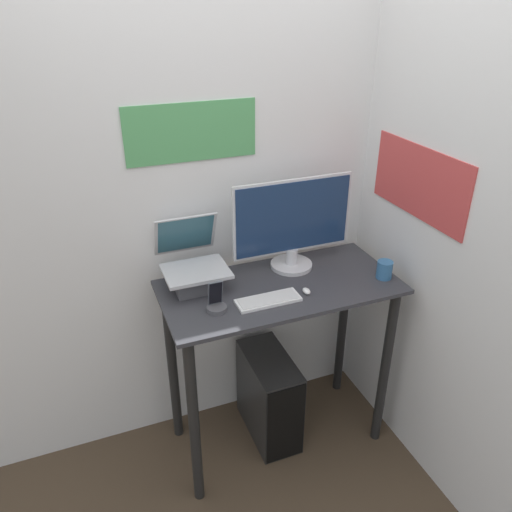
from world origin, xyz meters
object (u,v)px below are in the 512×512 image
object	(u,v)px
monitor	(293,226)
cell_phone	(216,304)
laptop	(194,270)
keyboard	(268,300)
computer_tower	(269,396)
mouse	(306,291)

from	to	relation	value
monitor	cell_phone	xyz separation A→B (m)	(-0.47, -0.24, -0.19)
laptop	keyboard	bearing A→B (deg)	-44.40
laptop	cell_phone	size ratio (longest dim) A/B	2.33
laptop	monitor	xyz separation A→B (m)	(0.50, -0.00, 0.14)
computer_tower	keyboard	bearing A→B (deg)	-116.77
computer_tower	cell_phone	bearing A→B (deg)	-156.01
keyboard	mouse	xyz separation A→B (m)	(0.19, 0.00, 0.00)
mouse	cell_phone	xyz separation A→B (m)	(-0.43, 0.02, 0.02)
laptop	computer_tower	world-z (taller)	laptop
mouse	computer_tower	distance (m)	0.76
cell_phone	computer_tower	world-z (taller)	cell_phone
keyboard	cell_phone	distance (m)	0.24
monitor	keyboard	size ratio (longest dim) A/B	2.09
monitor	computer_tower	distance (m)	0.97
laptop	mouse	size ratio (longest dim) A/B	6.50
laptop	monitor	bearing A→B (deg)	-0.05
computer_tower	monitor	bearing A→B (deg)	32.90
computer_tower	laptop	bearing A→B (deg)	163.91
laptop	cell_phone	world-z (taller)	laptop
monitor	computer_tower	bearing A→B (deg)	-147.10
mouse	cell_phone	bearing A→B (deg)	177.54
mouse	computer_tower	bearing A→B (deg)	124.72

